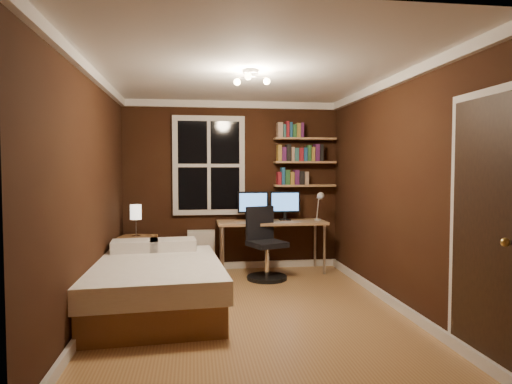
{
  "coord_description": "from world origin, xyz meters",
  "views": [
    {
      "loc": [
        -0.58,
        -4.71,
        1.51
      ],
      "look_at": [
        0.13,
        0.45,
        1.24
      ],
      "focal_mm": 32.0,
      "sensor_mm": 36.0,
      "label": 1
    }
  ],
  "objects": [
    {
      "name": "door",
      "position": [
        1.59,
        -1.55,
        1.02
      ],
      "size": [
        0.03,
        0.82,
        2.05
      ],
      "primitive_type": null,
      "color": "black",
      "rests_on": "ground"
    },
    {
      "name": "door_knob",
      "position": [
        1.55,
        -1.85,
        1.0
      ],
      "size": [
        0.06,
        0.06,
        0.06
      ],
      "primitive_type": "sphere",
      "color": "gold",
      "rests_on": "door"
    },
    {
      "name": "window",
      "position": [
        -0.35,
        2.06,
        1.55
      ],
      "size": [
        1.06,
        0.06,
        1.46
      ],
      "primitive_type": "cube",
      "color": "silver",
      "rests_on": "wall_back"
    },
    {
      "name": "radiator",
      "position": [
        -0.47,
        1.99,
        0.3
      ],
      "size": [
        0.4,
        0.14,
        0.6
      ],
      "primitive_type": "cube",
      "color": "beige",
      "rests_on": "ground"
    },
    {
      "name": "books_row_middle",
      "position": [
        1.08,
        1.98,
        1.73
      ],
      "size": [
        0.66,
        0.16,
        0.23
      ],
      "primitive_type": null,
      "color": "navy",
      "rests_on": "bookshelf_middle"
    },
    {
      "name": "monitor_right",
      "position": [
        0.76,
        1.86,
        0.96
      ],
      "size": [
        0.45,
        0.12,
        0.43
      ],
      "primitive_type": null,
      "color": "black",
      "rests_on": "desk"
    },
    {
      "name": "floor",
      "position": [
        0.0,
        0.0,
        0.0
      ],
      "size": [
        4.2,
        4.2,
        0.0
      ],
      "primitive_type": "plane",
      "color": "#93643A",
      "rests_on": "ground"
    },
    {
      "name": "wall_right",
      "position": [
        1.6,
        0.0,
        1.25
      ],
      "size": [
        0.04,
        4.2,
        2.5
      ],
      "primitive_type": "cube",
      "color": "black",
      "rests_on": "ground"
    },
    {
      "name": "desk_lamp",
      "position": [
        1.23,
        1.7,
        0.96
      ],
      "size": [
        0.14,
        0.32,
        0.44
      ],
      "primitive_type": null,
      "color": "silver",
      "rests_on": "desk"
    },
    {
      "name": "bookshelf_middle",
      "position": [
        1.08,
        1.98,
        1.6
      ],
      "size": [
        0.92,
        0.22,
        0.03
      ],
      "primitive_type": "cube",
      "color": "#AB7D52",
      "rests_on": "wall_back"
    },
    {
      "name": "office_chair",
      "position": [
        0.39,
        1.38,
        0.37
      ],
      "size": [
        0.57,
        0.57,
        0.98
      ],
      "rotation": [
        0.0,
        0.0,
        0.38
      ],
      "color": "black",
      "rests_on": "ground"
    },
    {
      "name": "bedside_lamp",
      "position": [
        -1.36,
        1.63,
        0.8
      ],
      "size": [
        0.15,
        0.15,
        0.44
      ],
      "primitive_type": null,
      "color": "beige",
      "rests_on": "nightstand"
    },
    {
      "name": "bed",
      "position": [
        -1.0,
        0.15,
        0.28
      ],
      "size": [
        1.52,
        2.02,
        0.65
      ],
      "rotation": [
        0.0,
        0.0,
        0.07
      ],
      "color": "brown",
      "rests_on": "ground"
    },
    {
      "name": "wall_left",
      "position": [
        -1.6,
        0.0,
        1.25
      ],
      "size": [
        0.04,
        4.2,
        2.5
      ],
      "primitive_type": "cube",
      "color": "black",
      "rests_on": "ground"
    },
    {
      "name": "books_row_lower",
      "position": [
        1.08,
        1.98,
        1.38
      ],
      "size": [
        0.42,
        0.16,
        0.23
      ],
      "primitive_type": null,
      "color": "maroon",
      "rests_on": "bookshelf_lower"
    },
    {
      "name": "wall_back",
      "position": [
        0.0,
        2.1,
        1.25
      ],
      "size": [
        3.2,
        0.04,
        2.5
      ],
      "primitive_type": "cube",
      "color": "black",
      "rests_on": "ground"
    },
    {
      "name": "books_row_upper",
      "position": [
        1.08,
        1.98,
        2.08
      ],
      "size": [
        0.42,
        0.16,
        0.23
      ],
      "primitive_type": null,
      "color": "#275B2C",
      "rests_on": "bookshelf_upper"
    },
    {
      "name": "bookshelf_lower",
      "position": [
        1.08,
        1.98,
        1.25
      ],
      "size": [
        0.92,
        0.22,
        0.03
      ],
      "primitive_type": "cube",
      "color": "#AB7D52",
      "rests_on": "wall_back"
    },
    {
      "name": "bookshelf_upper",
      "position": [
        1.08,
        1.98,
        1.95
      ],
      "size": [
        0.92,
        0.22,
        0.03
      ],
      "primitive_type": "cube",
      "color": "#AB7D52",
      "rests_on": "wall_back"
    },
    {
      "name": "monitor_left",
      "position": [
        0.28,
        1.86,
        0.96
      ],
      "size": [
        0.45,
        0.12,
        0.43
      ],
      "primitive_type": null,
      "color": "black",
      "rests_on": "desk"
    },
    {
      "name": "ceiling",
      "position": [
        0.0,
        0.0,
        2.5
      ],
      "size": [
        3.2,
        4.2,
        0.02
      ],
      "primitive_type": "cube",
      "color": "white",
      "rests_on": "wall_back"
    },
    {
      "name": "desk",
      "position": [
        0.54,
        1.79,
        0.68
      ],
      "size": [
        1.57,
        0.59,
        0.74
      ],
      "color": "#AB7D52",
      "rests_on": "ground"
    },
    {
      "name": "ceiling_fixture",
      "position": [
        0.0,
        -0.1,
        2.4
      ],
      "size": [
        0.44,
        0.44,
        0.18
      ],
      "primitive_type": null,
      "color": "beige",
      "rests_on": "ceiling"
    },
    {
      "name": "nightstand",
      "position": [
        -1.36,
        1.63,
        0.29
      ],
      "size": [
        0.56,
        0.56,
        0.58
      ],
      "primitive_type": "cube",
      "rotation": [
        0.0,
        0.0,
        -0.22
      ],
      "color": "brown",
      "rests_on": "ground"
    }
  ]
}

